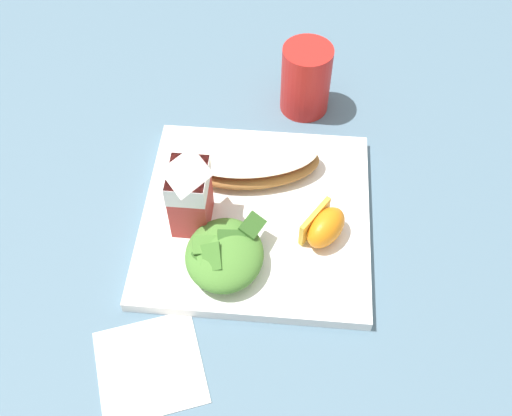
{
  "coord_description": "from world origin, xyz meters",
  "views": [
    {
      "loc": [
        -0.44,
        -0.04,
        0.62
      ],
      "look_at": [
        0.0,
        0.0,
        0.03
      ],
      "focal_mm": 42.54,
      "sensor_mm": 36.0,
      "label": 1
    }
  ],
  "objects_px": {
    "drinking_red_cup": "(306,79)",
    "milk_carton": "(189,189)",
    "cheesy_pizza_bread": "(254,162)",
    "green_salad_pile": "(224,254)",
    "white_plate": "(256,217)",
    "orange_wedge_front": "(325,227)",
    "paper_napkin": "(150,367)"
  },
  "relations": [
    {
      "from": "white_plate",
      "to": "cheesy_pizza_bread",
      "type": "relative_size",
      "value": 1.54
    },
    {
      "from": "white_plate",
      "to": "milk_carton",
      "type": "height_order",
      "value": "milk_carton"
    },
    {
      "from": "cheesy_pizza_bread",
      "to": "paper_napkin",
      "type": "relative_size",
      "value": 1.66
    },
    {
      "from": "cheesy_pizza_bread",
      "to": "paper_napkin",
      "type": "height_order",
      "value": "cheesy_pizza_bread"
    },
    {
      "from": "milk_carton",
      "to": "drinking_red_cup",
      "type": "bearing_deg",
      "value": -29.29
    },
    {
      "from": "white_plate",
      "to": "drinking_red_cup",
      "type": "bearing_deg",
      "value": -13.81
    },
    {
      "from": "green_salad_pile",
      "to": "milk_carton",
      "type": "relative_size",
      "value": 0.92
    },
    {
      "from": "white_plate",
      "to": "paper_napkin",
      "type": "xyz_separation_m",
      "value": [
        -0.2,
        0.1,
        -0.01
      ]
    },
    {
      "from": "orange_wedge_front",
      "to": "drinking_red_cup",
      "type": "height_order",
      "value": "drinking_red_cup"
    },
    {
      "from": "cheesy_pizza_bread",
      "to": "milk_carton",
      "type": "height_order",
      "value": "milk_carton"
    },
    {
      "from": "paper_napkin",
      "to": "orange_wedge_front",
      "type": "bearing_deg",
      "value": -45.93
    },
    {
      "from": "green_salad_pile",
      "to": "drinking_red_cup",
      "type": "relative_size",
      "value": 0.99
    },
    {
      "from": "milk_carton",
      "to": "drinking_red_cup",
      "type": "relative_size",
      "value": 1.07
    },
    {
      "from": "milk_carton",
      "to": "orange_wedge_front",
      "type": "relative_size",
      "value": 1.57
    },
    {
      "from": "orange_wedge_front",
      "to": "cheesy_pizza_bread",
      "type": "bearing_deg",
      "value": 44.09
    },
    {
      "from": "green_salad_pile",
      "to": "milk_carton",
      "type": "xyz_separation_m",
      "value": [
        0.06,
        0.05,
        0.04
      ]
    },
    {
      "from": "cheesy_pizza_bread",
      "to": "green_salad_pile",
      "type": "relative_size",
      "value": 1.8
    },
    {
      "from": "cheesy_pizza_bread",
      "to": "white_plate",
      "type": "bearing_deg",
      "value": -173.01
    },
    {
      "from": "white_plate",
      "to": "green_salad_pile",
      "type": "distance_m",
      "value": 0.09
    },
    {
      "from": "green_salad_pile",
      "to": "milk_carton",
      "type": "distance_m",
      "value": 0.09
    },
    {
      "from": "white_plate",
      "to": "green_salad_pile",
      "type": "relative_size",
      "value": 2.76
    },
    {
      "from": "green_salad_pile",
      "to": "drinking_red_cup",
      "type": "xyz_separation_m",
      "value": [
        0.29,
        -0.08,
        0.01
      ]
    },
    {
      "from": "drinking_red_cup",
      "to": "white_plate",
      "type": "bearing_deg",
      "value": 166.19
    },
    {
      "from": "drinking_red_cup",
      "to": "milk_carton",
      "type": "bearing_deg",
      "value": 150.71
    },
    {
      "from": "drinking_red_cup",
      "to": "cheesy_pizza_bread",
      "type": "bearing_deg",
      "value": 157.37
    },
    {
      "from": "orange_wedge_front",
      "to": "paper_napkin",
      "type": "xyz_separation_m",
      "value": [
        -0.17,
        0.18,
        -0.03
      ]
    },
    {
      "from": "orange_wedge_front",
      "to": "paper_napkin",
      "type": "distance_m",
      "value": 0.25
    },
    {
      "from": "green_salad_pile",
      "to": "white_plate",
      "type": "bearing_deg",
      "value": -21.1
    },
    {
      "from": "cheesy_pizza_bread",
      "to": "drinking_red_cup",
      "type": "relative_size",
      "value": 1.78
    },
    {
      "from": "white_plate",
      "to": "green_salad_pile",
      "type": "bearing_deg",
      "value": 158.9
    },
    {
      "from": "white_plate",
      "to": "drinking_red_cup",
      "type": "height_order",
      "value": "drinking_red_cup"
    },
    {
      "from": "white_plate",
      "to": "cheesy_pizza_bread",
      "type": "xyz_separation_m",
      "value": [
        0.07,
        0.01,
        0.03
      ]
    }
  ]
}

